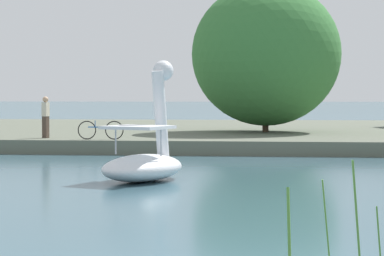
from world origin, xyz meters
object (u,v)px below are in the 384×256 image
Objects in this scene: person_on_path at (46,116)px; bicycle_parked at (101,130)px; swan_boat at (145,158)px; tree_willow_near_path at (266,54)px.

person_on_path is 0.93× the size of bicycle_parked.
swan_boat is 16.71m from tree_willow_near_path.
swan_boat is 1.87× the size of bicycle_parked.
bicycle_parked is (2.37, -0.77, -0.50)m from person_on_path.
person_on_path is (-5.64, 9.97, 0.79)m from swan_boat.
tree_willow_near_path is 5.34× the size of person_on_path.
swan_boat reaches higher than bicycle_parked.
swan_boat is 2.02× the size of person_on_path.
bicycle_parked is at bearing -18.06° from person_on_path.
swan_boat is 9.77m from bicycle_parked.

